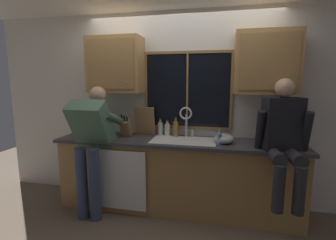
{
  "coord_description": "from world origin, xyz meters",
  "views": [
    {
      "loc": [
        0.54,
        -3.27,
        1.65
      ],
      "look_at": [
        -0.11,
        -0.3,
        1.17
      ],
      "focal_mm": 26.4,
      "sensor_mm": 36.0,
      "label": 1
    }
  ],
  "objects_px": {
    "mixing_bowl": "(224,139)",
    "bottle_tall_clear": "(176,128)",
    "knife_block": "(126,128)",
    "soap_dispenser": "(219,138)",
    "cutting_board": "(145,121)",
    "bottle_green_glass": "(167,129)",
    "bottle_amber_small": "(160,128)",
    "person_sitting_on_counter": "(284,135)",
    "person_standing": "(92,138)"
  },
  "relations": [
    {
      "from": "mixing_bowl",
      "to": "bottle_tall_clear",
      "type": "distance_m",
      "value": 0.67
    },
    {
      "from": "knife_block",
      "to": "mixing_bowl",
      "type": "xyz_separation_m",
      "value": [
        1.28,
        -0.11,
        -0.06
      ]
    },
    {
      "from": "mixing_bowl",
      "to": "soap_dispenser",
      "type": "relative_size",
      "value": 1.28
    },
    {
      "from": "knife_block",
      "to": "mixing_bowl",
      "type": "bearing_deg",
      "value": -4.98
    },
    {
      "from": "knife_block",
      "to": "cutting_board",
      "type": "bearing_deg",
      "value": 30.74
    },
    {
      "from": "bottle_green_glass",
      "to": "cutting_board",
      "type": "bearing_deg",
      "value": -175.11
    },
    {
      "from": "knife_block",
      "to": "mixing_bowl",
      "type": "height_order",
      "value": "knife_block"
    },
    {
      "from": "bottle_tall_clear",
      "to": "mixing_bowl",
      "type": "bearing_deg",
      "value": -21.31
    },
    {
      "from": "cutting_board",
      "to": "bottle_amber_small",
      "type": "bearing_deg",
      "value": 5.89
    },
    {
      "from": "cutting_board",
      "to": "mixing_bowl",
      "type": "xyz_separation_m",
      "value": [
        1.05,
        -0.24,
        -0.14
      ]
    },
    {
      "from": "person_sitting_on_counter",
      "to": "bottle_green_glass",
      "type": "distance_m",
      "value": 1.44
    },
    {
      "from": "mixing_bowl",
      "to": "person_sitting_on_counter",
      "type": "bearing_deg",
      "value": -21.53
    },
    {
      "from": "person_standing",
      "to": "knife_block",
      "type": "xyz_separation_m",
      "value": [
        0.28,
        0.41,
        0.06
      ]
    },
    {
      "from": "person_standing",
      "to": "bottle_amber_small",
      "type": "relative_size",
      "value": 6.88
    },
    {
      "from": "person_standing",
      "to": "knife_block",
      "type": "relative_size",
      "value": 4.93
    },
    {
      "from": "cutting_board",
      "to": "mixing_bowl",
      "type": "distance_m",
      "value": 1.09
    },
    {
      "from": "person_sitting_on_counter",
      "to": "bottle_tall_clear",
      "type": "bearing_deg",
      "value": 158.58
    },
    {
      "from": "mixing_bowl",
      "to": "bottle_amber_small",
      "type": "relative_size",
      "value": 1.03
    },
    {
      "from": "bottle_tall_clear",
      "to": "person_standing",
      "type": "bearing_deg",
      "value": -149.87
    },
    {
      "from": "person_standing",
      "to": "bottle_tall_clear",
      "type": "distance_m",
      "value": 1.08
    },
    {
      "from": "bottle_green_glass",
      "to": "person_sitting_on_counter",
      "type": "bearing_deg",
      "value": -20.58
    },
    {
      "from": "soap_dispenser",
      "to": "bottle_amber_small",
      "type": "bearing_deg",
      "value": 157.04
    },
    {
      "from": "soap_dispenser",
      "to": "bottle_green_glass",
      "type": "xyz_separation_m",
      "value": [
        -0.69,
        0.34,
        0.02
      ]
    },
    {
      "from": "mixing_bowl",
      "to": "bottle_green_glass",
      "type": "xyz_separation_m",
      "value": [
        -0.75,
        0.27,
        0.03
      ]
    },
    {
      "from": "person_sitting_on_counter",
      "to": "cutting_board",
      "type": "relative_size",
      "value": 3.21
    },
    {
      "from": "person_sitting_on_counter",
      "to": "bottle_green_glass",
      "type": "relative_size",
      "value": 6.01
    },
    {
      "from": "person_sitting_on_counter",
      "to": "knife_block",
      "type": "xyz_separation_m",
      "value": [
        -1.88,
        0.35,
        -0.08
      ]
    },
    {
      "from": "cutting_board",
      "to": "bottle_tall_clear",
      "type": "xyz_separation_m",
      "value": [
        0.43,
        0.0,
        -0.08
      ]
    },
    {
      "from": "person_standing",
      "to": "cutting_board",
      "type": "xyz_separation_m",
      "value": [
        0.5,
        0.54,
        0.14
      ]
    },
    {
      "from": "cutting_board",
      "to": "person_sitting_on_counter",
      "type": "bearing_deg",
      "value": -16.15
    },
    {
      "from": "bottle_tall_clear",
      "to": "person_sitting_on_counter",
      "type": "bearing_deg",
      "value": -21.42
    },
    {
      "from": "person_sitting_on_counter",
      "to": "mixing_bowl",
      "type": "bearing_deg",
      "value": 158.47
    },
    {
      "from": "knife_block",
      "to": "bottle_tall_clear",
      "type": "relative_size",
      "value": 1.23
    },
    {
      "from": "bottle_tall_clear",
      "to": "bottle_amber_small",
      "type": "xyz_separation_m",
      "value": [
        -0.22,
        0.02,
        -0.01
      ]
    },
    {
      "from": "knife_block",
      "to": "bottle_amber_small",
      "type": "relative_size",
      "value": 1.4
    },
    {
      "from": "person_sitting_on_counter",
      "to": "soap_dispenser",
      "type": "distance_m",
      "value": 0.68
    },
    {
      "from": "bottle_amber_small",
      "to": "cutting_board",
      "type": "bearing_deg",
      "value": -174.11
    },
    {
      "from": "soap_dispenser",
      "to": "knife_block",
      "type": "bearing_deg",
      "value": 171.54
    },
    {
      "from": "mixing_bowl",
      "to": "person_standing",
      "type": "bearing_deg",
      "value": -169.24
    },
    {
      "from": "person_sitting_on_counter",
      "to": "knife_block",
      "type": "relative_size",
      "value": 3.92
    },
    {
      "from": "mixing_bowl",
      "to": "soap_dispenser",
      "type": "bearing_deg",
      "value": -127.19
    },
    {
      "from": "person_sitting_on_counter",
      "to": "person_standing",
      "type": "bearing_deg",
      "value": -178.45
    },
    {
      "from": "soap_dispenser",
      "to": "bottle_green_glass",
      "type": "relative_size",
      "value": 0.88
    },
    {
      "from": "mixing_bowl",
      "to": "bottle_green_glass",
      "type": "distance_m",
      "value": 0.79
    },
    {
      "from": "mixing_bowl",
      "to": "bottle_tall_clear",
      "type": "height_order",
      "value": "bottle_tall_clear"
    },
    {
      "from": "mixing_bowl",
      "to": "bottle_amber_small",
      "type": "height_order",
      "value": "bottle_amber_small"
    },
    {
      "from": "knife_block",
      "to": "bottle_green_glass",
      "type": "distance_m",
      "value": 0.55
    },
    {
      "from": "person_standing",
      "to": "person_sitting_on_counter",
      "type": "height_order",
      "value": "person_sitting_on_counter"
    },
    {
      "from": "person_standing",
      "to": "bottle_green_glass",
      "type": "xyz_separation_m",
      "value": [
        0.81,
        0.56,
        0.04
      ]
    },
    {
      "from": "person_sitting_on_counter",
      "to": "cutting_board",
      "type": "height_order",
      "value": "person_sitting_on_counter"
    }
  ]
}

